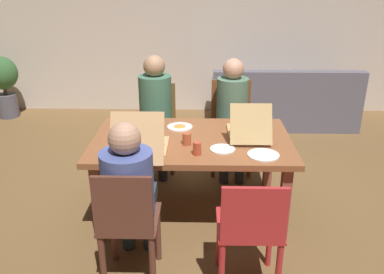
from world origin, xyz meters
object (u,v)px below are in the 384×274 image
pizza_box_1 (142,145)px  drinking_glass_0 (187,139)px  drinking_glass_2 (197,148)px  chair_2 (157,124)px  plate_0 (263,155)px  potted_plant (4,81)px  drinking_glass_3 (121,124)px  chair_0 (128,224)px  plate_1 (223,149)px  dining_table (192,147)px  pizza_box_0 (248,130)px  drinking_glass_1 (149,122)px  plate_2 (180,127)px  couch (283,105)px  person_1 (232,108)px  person_2 (155,105)px  chair_1 (231,122)px  chair_3 (250,230)px  person_0 (129,186)px

pizza_box_1 → drinking_glass_0: 0.38m
drinking_glass_2 → chair_2: bearing=109.3°
plate_0 → potted_plant: (-3.42, 2.92, -0.18)m
drinking_glass_3 → plate_0: bearing=-22.8°
chair_0 → plate_1: size_ratio=4.45×
plate_1 → drinking_glass_2: bearing=-154.9°
dining_table → pizza_box_0: (0.49, 0.10, 0.13)m
pizza_box_1 → drinking_glass_1: pizza_box_1 is taller
plate_2 → couch: (1.37, 2.06, -0.44)m
person_1 → plate_2: 0.75m
pizza_box_0 → drinking_glass_1: size_ratio=4.79×
drinking_glass_1 → person_2: bearing=90.4°
pizza_box_0 → plate_2: 0.63m
pizza_box_1 → drinking_glass_2: bearing=-8.1°
chair_1 → pizza_box_0: bearing=-84.4°
pizza_box_0 → pizza_box_1: pizza_box_1 is taller
pizza_box_0 → plate_0: 0.45m
couch → potted_plant: 4.12m
drinking_glass_3 → potted_plant: 3.29m
drinking_glass_2 → couch: bearing=65.7°
chair_2 → plate_1: chair_2 is taller
chair_3 → dining_table: bearing=112.2°
plate_0 → plate_1: (-0.31, 0.10, 0.00)m
drinking_glass_1 → drinking_glass_3: (-0.23, -0.09, 0.01)m
plate_2 → drinking_glass_3: (-0.52, -0.09, 0.05)m
chair_0 → drinking_glass_0: chair_0 is taller
pizza_box_0 → drinking_glass_2: pizza_box_0 is taller
person_2 → pizza_box_1: size_ratio=2.21×
person_2 → couch: (1.66, 1.47, -0.46)m
person_2 → pizza_box_1: 1.12m
person_0 → chair_3: bearing=-13.3°
person_1 → plate_2: bearing=-133.8°
dining_table → plate_2: bearing=113.9°
chair_2 → plate_2: chair_2 is taller
dining_table → potted_plant: (-2.86, 2.58, -0.09)m
person_0 → couch: bearing=62.1°
plate_2 → potted_plant: size_ratio=0.26×
person_1 → drinking_glass_1: person_1 is taller
person_1 → pizza_box_0: person_1 is taller
drinking_glass_1 → drinking_glass_3: size_ratio=0.86×
potted_plant → couch: bearing=-3.7°
plate_0 → pizza_box_1: bearing=175.7°
pizza_box_1 → drinking_glass_2: (0.44, -0.06, 0.00)m
chair_1 → couch: chair_1 is taller
plate_2 → pizza_box_0: bearing=-15.2°
person_0 → person_2: bearing=90.0°
chair_3 → plate_1: 0.81m
chair_1 → person_1: 0.25m
dining_table → plate_1: bearing=-42.6°
plate_0 → drinking_glass_3: size_ratio=2.01×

